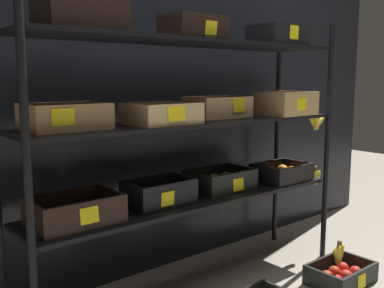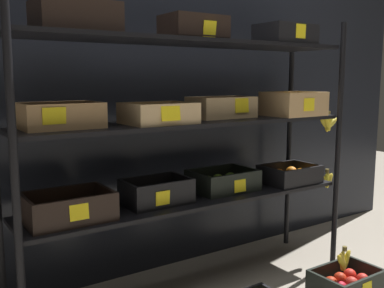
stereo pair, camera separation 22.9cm
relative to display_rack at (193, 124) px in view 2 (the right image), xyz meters
name	(u,v)px [view 2 (the right image)]	position (x,y,z in m)	size (l,w,h in m)	color
ground_plane	(192,288)	(0.00, 0.00, -0.90)	(10.00, 10.00, 0.00)	gray
storefront_wall	(154,69)	(0.00, 0.40, 0.28)	(4.24, 0.12, 2.37)	black
display_rack	(193,124)	(0.00, 0.00, 0.00)	(1.98, 0.43, 1.46)	black
crate_ground_apple_red	(346,282)	(0.68, -0.47, -0.85)	(0.36, 0.26, 0.11)	black
banana_bunch_loose	(344,261)	(0.65, -0.47, -0.73)	(0.14, 0.04, 0.14)	brown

